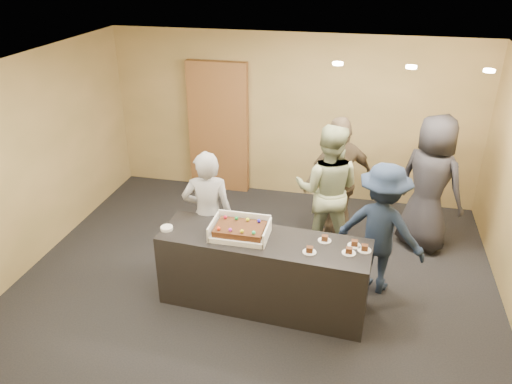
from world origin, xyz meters
TOP-DOWN VIEW (x-y plane):
  - room at (0.00, 0.00)m, footprint 6.04×6.00m
  - serving_counter at (0.18, -0.55)m, footprint 2.44×0.85m
  - storage_cabinet at (-1.23, 2.41)m, footprint 1.01×0.15m
  - cake_box at (-0.09, -0.53)m, footprint 0.65×0.45m
  - sheet_cake at (-0.09, -0.55)m, footprint 0.55×0.38m
  - plate_stack at (-0.96, -0.60)m, footprint 0.14×0.14m
  - slice_a at (0.72, -0.71)m, footprint 0.15×0.15m
  - slice_b at (0.85, -0.44)m, footprint 0.15×0.15m
  - slice_c at (1.13, -0.63)m, footprint 0.15×0.15m
  - slice_d at (1.18, -0.47)m, footprint 0.15×0.15m
  - slice_e at (1.30, -0.54)m, footprint 0.15×0.15m
  - person_server_grey at (-0.63, -0.09)m, footprint 0.70×0.54m
  - person_sage_man at (0.76, 0.83)m, footprint 0.91×0.72m
  - person_navy_man at (1.48, 0.08)m, footprint 1.22×0.92m
  - person_brown_extra at (0.89, 1.13)m, footprint 1.14×1.01m
  - person_dark_suit at (2.11, 1.23)m, footprint 1.13×1.05m
  - ceiling_spotlights at (1.60, 0.50)m, footprint 1.72×0.12m

SIDE VIEW (x-z plane):
  - serving_counter at x=0.18m, z-range 0.00..0.90m
  - person_navy_man at x=1.48m, z-range 0.00..1.67m
  - person_server_grey at x=-0.63m, z-range 0.00..1.71m
  - plate_stack at x=-0.96m, z-range 0.90..0.94m
  - person_sage_man at x=0.76m, z-range 0.00..1.84m
  - slice_a at x=0.72m, z-range 0.89..0.96m
  - slice_b at x=0.85m, z-range 0.89..0.96m
  - slice_c at x=1.13m, z-range 0.89..0.96m
  - slice_d at x=1.18m, z-range 0.89..0.96m
  - slice_e at x=1.30m, z-range 0.89..0.96m
  - person_brown_extra at x=0.89m, z-range 0.00..1.85m
  - cake_box at x=-0.09m, z-range 0.85..1.04m
  - person_dark_suit at x=2.11m, z-range 0.00..1.94m
  - sheet_cake at x=-0.09m, z-range 0.94..1.05m
  - storage_cabinet at x=-1.23m, z-range 0.00..2.22m
  - room at x=0.00m, z-range 0.00..2.70m
  - ceiling_spotlights at x=1.60m, z-range 2.66..2.69m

